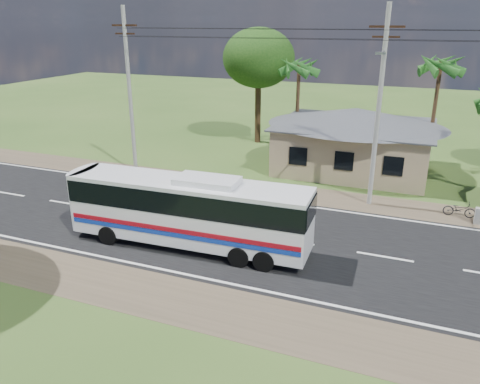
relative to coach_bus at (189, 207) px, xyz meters
name	(u,v)px	position (x,y,z in m)	size (l,w,h in m)	color
ground	(289,241)	(4.23, 2.23, -2.02)	(120.00, 120.00, 0.00)	#2D4B1B
road	(289,241)	(4.23, 2.23, -2.01)	(120.00, 16.00, 0.03)	black
house	(355,133)	(5.23, 15.23, 0.62)	(12.40, 10.00, 5.00)	tan
utility_poles	(373,105)	(6.90, 8.72, 3.74)	(32.80, 2.22, 11.00)	#9E9E99
palm_mid	(441,66)	(10.23, 17.73, 5.13)	(2.80, 2.80, 8.20)	#47301E
palm_far	(299,68)	(0.23, 18.23, 4.65)	(2.80, 2.80, 7.70)	#47301E
tree_behind_house	(259,58)	(-3.77, 20.23, 5.09)	(6.00, 6.00, 9.61)	#47301E
coach_bus	(189,207)	(0.00, 0.00, 0.00)	(11.49, 2.87, 3.54)	silver
motorcycle	(459,209)	(12.04, 8.56, -1.59)	(0.58, 1.65, 0.87)	black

